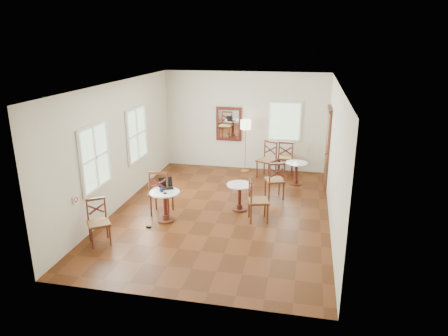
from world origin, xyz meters
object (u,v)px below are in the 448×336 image
cafe_table_mid (240,194)px  chair_mid_b (257,200)px  chair_near_a (161,192)px  chair_near_b (98,222)px  cafe_table_near (165,203)px  power_adapter (149,227)px  navy_mug (161,190)px  floor_lamp (246,128)px  laptop (166,185)px  mouse (165,193)px  water_glass (161,189)px  chair_back_b (267,160)px  cafe_table_back (296,171)px  chair_back_a (286,158)px  chair_mid_a (275,180)px

cafe_table_mid → chair_mid_b: bearing=-46.5°
chair_near_a → chair_near_b: 1.78m
cafe_table_near → cafe_table_mid: (1.52, 0.95, -0.03)m
chair_near_b → power_adapter: (0.70, 0.84, -0.44)m
chair_near_a → navy_mug: size_ratio=9.41×
power_adapter → floor_lamp: bearing=71.4°
laptop → mouse: size_ratio=4.29×
water_glass → power_adapter: size_ratio=0.88×
cafe_table_mid → chair_back_b: chair_back_b is taller
chair_near_a → floor_lamp: (1.43, 3.53, 0.82)m
chair_near_b → laptop: laptop is taller
navy_mug → cafe_table_mid: bearing=31.4°
chair_back_b → power_adapter: bearing=-92.8°
chair_near_b → chair_back_b: chair_back_b is taller
mouse → cafe_table_back: bearing=40.8°
cafe_table_mid → laptop: 1.77m
cafe_table_mid → chair_back_a: 3.08m
mouse → power_adapter: mouse is taller
chair_back_a → power_adapter: 5.10m
cafe_table_back → navy_mug: 4.19m
laptop → mouse: 0.39m
chair_near_b → laptop: 1.77m
chair_back_b → water_glass: size_ratio=12.06×
cafe_table_near → chair_back_a: chair_back_a is taller
chair_near_a → cafe_table_mid: bearing=-166.4°
cafe_table_near → chair_mid_a: 2.95m
floor_lamp → laptop: (-1.25, -3.65, -0.60)m
chair_back_a → mouse: 4.67m
chair_near_b → chair_back_a: 6.16m
chair_near_b → chair_mid_a: bearing=7.7°
cafe_table_near → chair_back_b: (1.91, 3.52, 0.09)m
chair_back_b → navy_mug: bearing=-93.1°
chair_near_a → power_adapter: size_ratio=10.88×
cafe_table_mid → chair_mid_b: (0.48, -0.51, 0.08)m
cafe_table_mid → mouse: mouse is taller
chair_mid_b → chair_back_a: chair_back_a is taller
chair_mid_b → floor_lamp: 3.66m
chair_mid_b → water_glass: (-2.12, -0.40, 0.26)m
cafe_table_near → cafe_table_back: (2.78, 3.04, -0.04)m
power_adapter → mouse: bearing=42.8°
laptop → chair_mid_b: bearing=-22.8°
cafe_table_back → power_adapter: 4.61m
mouse → navy_mug: (-0.12, 0.10, 0.03)m
navy_mug → chair_back_a: bearing=57.5°
chair_near_a → chair_back_b: chair_near_a is taller
cafe_table_near → power_adapter: size_ratio=7.02×
chair_back_a → floor_lamp: floor_lamp is taller
floor_lamp → chair_back_b: bearing=-28.0°
chair_back_a → floor_lamp: size_ratio=0.65×
navy_mug → power_adapter: (-0.19, -0.39, -0.73)m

